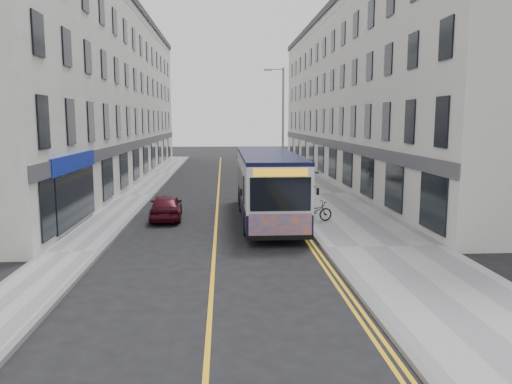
{
  "coord_description": "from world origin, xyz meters",
  "views": [
    {
      "loc": [
        0.37,
        -18.58,
        4.69
      ],
      "look_at": [
        1.75,
        2.63,
        1.6
      ],
      "focal_mm": 35.0,
      "sensor_mm": 36.0,
      "label": 1
    }
  ],
  "objects": [
    {
      "name": "ground",
      "position": [
        0.0,
        0.0,
        0.0
      ],
      "size": [
        140.0,
        140.0,
        0.0
      ],
      "primitive_type": "plane",
      "color": "black",
      "rests_on": "ground"
    },
    {
      "name": "pavement_east",
      "position": [
        6.25,
        12.0,
        0.06
      ],
      "size": [
        4.5,
        64.0,
        0.12
      ],
      "primitive_type": "cube",
      "color": "#98989B",
      "rests_on": "ground"
    },
    {
      "name": "pavement_west",
      "position": [
        -5.0,
        12.0,
        0.06
      ],
      "size": [
        2.0,
        64.0,
        0.12
      ],
      "primitive_type": "cube",
      "color": "#98989B",
      "rests_on": "ground"
    },
    {
      "name": "kerb_east",
      "position": [
        4.0,
        12.0,
        0.07
      ],
      "size": [
        0.18,
        64.0,
        0.13
      ],
      "primitive_type": "cube",
      "color": "slate",
      "rests_on": "ground"
    },
    {
      "name": "kerb_west",
      "position": [
        -4.0,
        12.0,
        0.07
      ],
      "size": [
        0.18,
        64.0,
        0.13
      ],
      "primitive_type": "cube",
      "color": "slate",
      "rests_on": "ground"
    },
    {
      "name": "road_centre_line",
      "position": [
        0.0,
        12.0,
        0.0
      ],
      "size": [
        0.12,
        64.0,
        0.01
      ],
      "primitive_type": "cube",
      "color": "yellow",
      "rests_on": "ground"
    },
    {
      "name": "road_dbl_yellow_inner",
      "position": [
        3.55,
        12.0,
        0.0
      ],
      "size": [
        0.1,
        64.0,
        0.01
      ],
      "primitive_type": "cube",
      "color": "yellow",
      "rests_on": "ground"
    },
    {
      "name": "road_dbl_yellow_outer",
      "position": [
        3.75,
        12.0,
        0.0
      ],
      "size": [
        0.1,
        64.0,
        0.01
      ],
      "primitive_type": "cube",
      "color": "yellow",
      "rests_on": "ground"
    },
    {
      "name": "terrace_east",
      "position": [
        11.5,
        21.0,
        6.5
      ],
      "size": [
        6.0,
        46.0,
        13.0
      ],
      "primitive_type": "cube",
      "color": "beige",
      "rests_on": "ground"
    },
    {
      "name": "terrace_west",
      "position": [
        -9.0,
        21.0,
        6.5
      ],
      "size": [
        6.0,
        46.0,
        13.0
      ],
      "primitive_type": "cube",
      "color": "white",
      "rests_on": "ground"
    },
    {
      "name": "streetlamp",
      "position": [
        4.17,
        14.0,
        4.38
      ],
      "size": [
        1.32,
        0.18,
        8.0
      ],
      "color": "#92959A",
      "rests_on": "ground"
    },
    {
      "name": "city_bus",
      "position": [
        2.41,
        4.57,
        1.73
      ],
      "size": [
        2.54,
        10.89,
        3.16
      ],
      "color": "black",
      "rests_on": "ground"
    },
    {
      "name": "bicycle",
      "position": [
        4.4,
        3.33,
        0.58
      ],
      "size": [
        1.86,
        1.01,
        0.93
      ],
      "primitive_type": "imported",
      "rotation": [
        0.0,
        0.0,
        1.8
      ],
      "color": "black",
      "rests_on": "pavement_east"
    },
    {
      "name": "pedestrian_near",
      "position": [
        4.58,
        12.84,
        0.93
      ],
      "size": [
        0.69,
        0.59,
        1.61
      ],
      "primitive_type": "imported",
      "rotation": [
        0.0,
        0.0,
        -0.41
      ],
      "color": "brown",
      "rests_on": "pavement_east"
    },
    {
      "name": "pedestrian_far",
      "position": [
        6.38,
        14.77,
        1.04
      ],
      "size": [
        0.96,
        0.79,
        1.85
      ],
      "primitive_type": "imported",
      "rotation": [
        0.0,
        0.0,
        0.1
      ],
      "color": "black",
      "rests_on": "pavement_east"
    },
    {
      "name": "car_white",
      "position": [
        3.2,
        20.83,
        0.68
      ],
      "size": [
        1.65,
        4.2,
        1.36
      ],
      "primitive_type": "imported",
      "rotation": [
        0.0,
        0.0,
        0.05
      ],
      "color": "white",
      "rests_on": "ground"
    },
    {
      "name": "car_maroon",
      "position": [
        -2.38,
        4.91,
        0.62
      ],
      "size": [
        1.67,
        3.7,
        1.23
      ],
      "primitive_type": "imported",
      "rotation": [
        0.0,
        0.0,
        3.2
      ],
      "color": "#440B16",
      "rests_on": "ground"
    }
  ]
}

